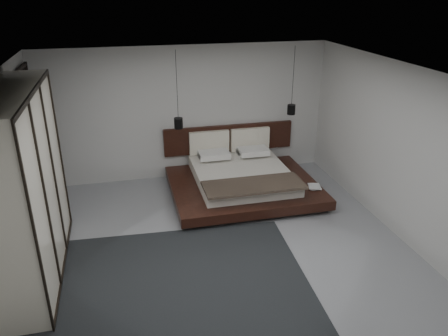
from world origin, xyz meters
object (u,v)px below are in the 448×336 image
object	(u,v)px
lattice_screen	(34,137)
wardrobe	(25,188)
bed	(242,178)
rug	(168,284)
pendant_right	(291,109)
pendant_left	(178,123)

from	to	relation	value
lattice_screen	wardrobe	world-z (taller)	wardrobe
bed	rug	distance (m)	3.21
bed	pendant_right	distance (m)	1.76
lattice_screen	pendant_right	distance (m)	5.03
pendant_right	lattice_screen	bearing A→B (deg)	178.98
bed	wardrobe	size ratio (longest dim) A/B	1.03
pendant_left	pendant_right	bearing A→B (deg)	-0.00
bed	pendant_left	xyz separation A→B (m)	(-1.17, 0.46, 1.11)
bed	pendant_left	size ratio (longest dim) A/B	1.89
wardrobe	rug	xyz separation A→B (m)	(1.78, -0.78, -1.34)
lattice_screen	pendant_left	distance (m)	2.68
lattice_screen	pendant_right	xyz separation A→B (m)	(5.02, -0.09, 0.23)
lattice_screen	pendant_right	world-z (taller)	pendant_right
lattice_screen	bed	xyz separation A→B (m)	(3.85, -0.55, -1.01)
pendant_right	rug	distance (m)	4.56
rug	pendant_left	bearing A→B (deg)	78.15
wardrobe	pendant_right	bearing A→B (deg)	25.78
pendant_left	bed	bearing A→B (deg)	-21.28
lattice_screen	bed	world-z (taller)	lattice_screen
pendant_left	lattice_screen	bearing A→B (deg)	178.09
bed	rug	bearing A→B (deg)	-124.64
bed	pendant_right	size ratio (longest dim) A/B	2.06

